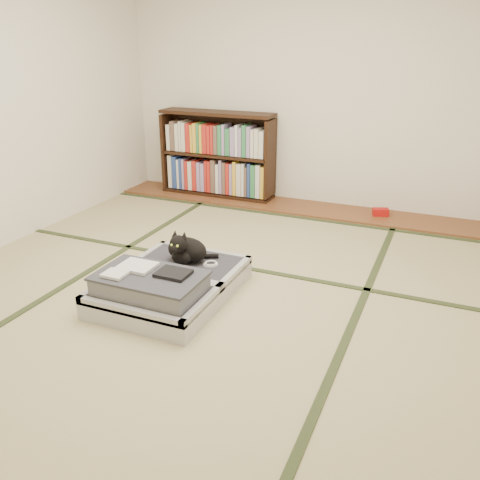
% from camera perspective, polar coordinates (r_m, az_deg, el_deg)
% --- Properties ---
extents(floor, '(4.50, 4.50, 0.00)m').
position_cam_1_polar(floor, '(3.61, -2.93, -5.46)').
color(floor, tan).
rests_on(floor, ground).
extents(wood_strip, '(4.00, 0.50, 0.02)m').
position_cam_1_polar(wood_strip, '(5.34, 6.51, 3.72)').
color(wood_strip, brown).
rests_on(wood_strip, ground).
extents(red_item, '(0.17, 0.13, 0.07)m').
position_cam_1_polar(red_item, '(5.19, 15.51, 3.05)').
color(red_item, '#AC0F0D').
rests_on(red_item, wood_strip).
extents(room_shell, '(4.50, 4.50, 4.50)m').
position_cam_1_polar(room_shell, '(3.22, -3.45, 18.35)').
color(room_shell, white).
rests_on(room_shell, ground).
extents(tatami_borders, '(4.00, 4.50, 0.01)m').
position_cam_1_polar(tatami_borders, '(4.02, 0.15, -2.46)').
color(tatami_borders, '#2D381E').
rests_on(tatami_borders, ground).
extents(bookcase, '(1.26, 0.29, 0.92)m').
position_cam_1_polar(bookcase, '(5.62, -2.56, 9.42)').
color(bookcase, black).
rests_on(bookcase, wood_strip).
extents(suitcase, '(0.77, 1.02, 0.30)m').
position_cam_1_polar(suitcase, '(3.45, -8.11, -5.06)').
color(suitcase, '#A6A5AA').
rests_on(suitcase, floor).
extents(cat, '(0.34, 0.34, 0.27)m').
position_cam_1_polar(cat, '(3.63, -6.14, -1.10)').
color(cat, black).
rests_on(cat, suitcase).
extents(cable_coil, '(0.11, 0.11, 0.03)m').
position_cam_1_polar(cable_coil, '(3.61, -3.32, -2.69)').
color(cable_coil, white).
rests_on(cable_coil, suitcase).
extents(hanger, '(0.45, 0.25, 0.01)m').
position_cam_1_polar(hanger, '(3.43, -12.80, -7.42)').
color(hanger, black).
rests_on(hanger, floor).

